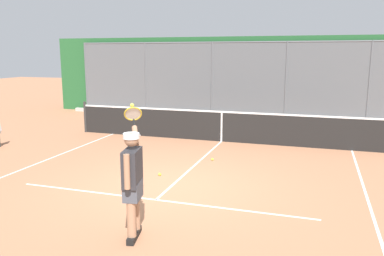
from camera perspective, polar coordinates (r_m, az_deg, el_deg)
ground_plane at (r=8.22m, az=-3.06°, el=-8.48°), size 60.00×60.00×0.00m
court_line_markings at (r=7.30m, az=-6.09°, el=-11.04°), size 7.65×9.50×0.01m
fence_backdrop at (r=17.02m, az=8.49°, el=7.26°), size 18.33×1.37×3.39m
tennis_net at (r=12.18m, az=4.34°, el=0.31°), size 9.83×0.09×1.07m
tennis_player at (r=5.81m, az=-8.65°, el=-7.16°), size 0.67×1.28×1.90m
tennis_ball_near_baseline at (r=10.11m, az=2.99°, el=-4.56°), size 0.07×0.07×0.07m
tennis_ball_near_net at (r=8.91m, az=-4.71°, el=-6.72°), size 0.07×0.07×0.07m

